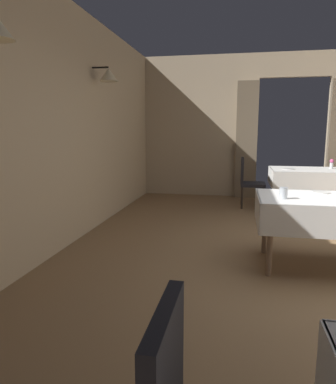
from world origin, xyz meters
name	(u,v)px	position (x,y,z in m)	size (l,w,h in m)	color
wall_left	(48,124)	(-3.20, 0.00, 1.51)	(0.49, 8.40, 3.00)	tan
wall_back	(292,126)	(0.00, 4.18, 1.51)	(6.40, 0.27, 3.00)	tan
dining_table_mid	(322,207)	(-0.21, 0.09, 0.65)	(1.30, 0.93, 0.75)	#7A604C
dining_table_far	(309,175)	(0.17, 2.93, 0.65)	(1.32, 1.02, 0.75)	#7A604C
chair_far_left	(248,180)	(-0.88, 3.02, 0.52)	(0.44, 0.44, 0.93)	black
glass_mid_b	(283,193)	(-0.62, -0.07, 0.81)	(0.08, 0.08, 0.12)	silver
plate_mid_c	(321,192)	(-0.17, 0.37, 0.76)	(0.19, 0.19, 0.01)	white
flower_vase_far	(332,163)	(0.57, 3.10, 0.84)	(0.07, 0.07, 0.17)	silver
plate_far_b	(288,169)	(-0.20, 2.83, 0.76)	(0.22, 0.22, 0.01)	white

